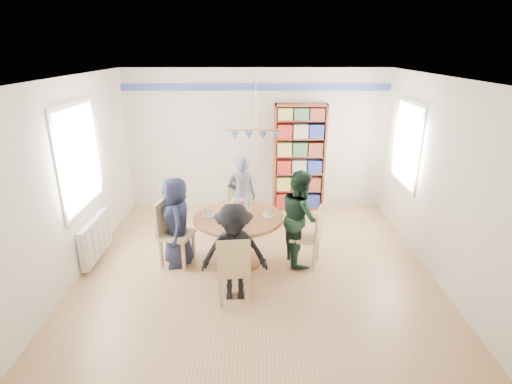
{
  "coord_description": "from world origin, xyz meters",
  "views": [
    {
      "loc": [
        -0.01,
        -5.1,
        3.07
      ],
      "look_at": [
        0.0,
        0.4,
        1.05
      ],
      "focal_mm": 28.0,
      "sensor_mm": 36.0,
      "label": 1
    }
  ],
  "objects_px": {
    "dining_table": "(239,228)",
    "person_far": "(242,196)",
    "person_left": "(177,222)",
    "chair_near": "(233,267)",
    "person_near": "(234,252)",
    "bookshelf": "(299,159)",
    "chair_right": "(311,234)",
    "chair_left": "(171,229)",
    "chair_far": "(241,204)",
    "radiator": "(96,238)",
    "person_right": "(300,217)"
  },
  "relations": [
    {
      "from": "chair_left",
      "to": "person_far",
      "type": "height_order",
      "value": "person_far"
    },
    {
      "from": "chair_left",
      "to": "chair_right",
      "type": "xyz_separation_m",
      "value": [
        2.04,
        -0.04,
        -0.05
      ]
    },
    {
      "from": "chair_right",
      "to": "radiator",
      "type": "bearing_deg",
      "value": 177.22
    },
    {
      "from": "chair_right",
      "to": "chair_left",
      "type": "bearing_deg",
      "value": 178.91
    },
    {
      "from": "chair_left",
      "to": "chair_far",
      "type": "relative_size",
      "value": 1.06
    },
    {
      "from": "radiator",
      "to": "chair_near",
      "type": "bearing_deg",
      "value": -27.26
    },
    {
      "from": "chair_left",
      "to": "chair_near",
      "type": "bearing_deg",
      "value": -45.63
    },
    {
      "from": "chair_near",
      "to": "person_left",
      "type": "xyz_separation_m",
      "value": [
        -0.87,
        0.97,
        0.16
      ]
    },
    {
      "from": "radiator",
      "to": "person_near",
      "type": "relative_size",
      "value": 0.77
    },
    {
      "from": "person_far",
      "to": "bookshelf",
      "type": "relative_size",
      "value": 0.68
    },
    {
      "from": "person_far",
      "to": "chair_right",
      "type": "bearing_deg",
      "value": 130.26
    },
    {
      "from": "radiator",
      "to": "person_left",
      "type": "bearing_deg",
      "value": -6.02
    },
    {
      "from": "chair_right",
      "to": "chair_far",
      "type": "xyz_separation_m",
      "value": [
        -1.06,
        1.1,
        0.02
      ]
    },
    {
      "from": "chair_right",
      "to": "chair_near",
      "type": "distance_m",
      "value": 1.44
    },
    {
      "from": "radiator",
      "to": "chair_left",
      "type": "height_order",
      "value": "chair_left"
    },
    {
      "from": "dining_table",
      "to": "person_near",
      "type": "relative_size",
      "value": 1.0
    },
    {
      "from": "chair_left",
      "to": "person_right",
      "type": "relative_size",
      "value": 0.7
    },
    {
      "from": "person_right",
      "to": "bookshelf",
      "type": "height_order",
      "value": "bookshelf"
    },
    {
      "from": "person_right",
      "to": "chair_far",
      "type": "bearing_deg",
      "value": 32.31
    },
    {
      "from": "chair_right",
      "to": "chair_far",
      "type": "height_order",
      "value": "chair_far"
    },
    {
      "from": "radiator",
      "to": "chair_far",
      "type": "xyz_separation_m",
      "value": [
        2.16,
        0.94,
        0.17
      ]
    },
    {
      "from": "radiator",
      "to": "chair_right",
      "type": "distance_m",
      "value": 3.23
    },
    {
      "from": "person_right",
      "to": "bookshelf",
      "type": "xyz_separation_m",
      "value": [
        0.19,
        2.1,
        0.31
      ]
    },
    {
      "from": "person_left",
      "to": "chair_far",
      "type": "bearing_deg",
      "value": 124.31
    },
    {
      "from": "bookshelf",
      "to": "chair_left",
      "type": "bearing_deg",
      "value": -133.92
    },
    {
      "from": "person_near",
      "to": "bookshelf",
      "type": "height_order",
      "value": "bookshelf"
    },
    {
      "from": "person_left",
      "to": "bookshelf",
      "type": "distance_m",
      "value": 2.97
    },
    {
      "from": "chair_left",
      "to": "person_right",
      "type": "distance_m",
      "value": 1.9
    },
    {
      "from": "chair_left",
      "to": "chair_right",
      "type": "height_order",
      "value": "chair_left"
    },
    {
      "from": "bookshelf",
      "to": "dining_table",
      "type": "bearing_deg",
      "value": -117.11
    },
    {
      "from": "chair_near",
      "to": "bookshelf",
      "type": "xyz_separation_m",
      "value": [
        1.12,
        3.14,
        0.51
      ]
    },
    {
      "from": "chair_right",
      "to": "person_right",
      "type": "relative_size",
      "value": 0.63
    },
    {
      "from": "chair_far",
      "to": "bookshelf",
      "type": "relative_size",
      "value": 0.45
    },
    {
      "from": "dining_table",
      "to": "person_near",
      "type": "bearing_deg",
      "value": -90.99
    },
    {
      "from": "chair_near",
      "to": "person_near",
      "type": "relative_size",
      "value": 0.71
    },
    {
      "from": "person_left",
      "to": "person_far",
      "type": "xyz_separation_m",
      "value": [
        0.92,
        0.98,
        0.03
      ]
    },
    {
      "from": "chair_left",
      "to": "person_near",
      "type": "distance_m",
      "value": 1.31
    },
    {
      "from": "dining_table",
      "to": "person_far",
      "type": "bearing_deg",
      "value": 88.58
    },
    {
      "from": "chair_right",
      "to": "bookshelf",
      "type": "xyz_separation_m",
      "value": [
        0.03,
        2.2,
        0.52
      ]
    },
    {
      "from": "chair_far",
      "to": "person_right",
      "type": "distance_m",
      "value": 1.36
    },
    {
      "from": "radiator",
      "to": "chair_right",
      "type": "relative_size",
      "value": 1.11
    },
    {
      "from": "chair_near",
      "to": "person_far",
      "type": "relative_size",
      "value": 0.66
    },
    {
      "from": "person_left",
      "to": "person_near",
      "type": "height_order",
      "value": "person_left"
    },
    {
      "from": "person_left",
      "to": "bookshelf",
      "type": "relative_size",
      "value": 0.65
    },
    {
      "from": "chair_far",
      "to": "bookshelf",
      "type": "height_order",
      "value": "bookshelf"
    },
    {
      "from": "radiator",
      "to": "bookshelf",
      "type": "bearing_deg",
      "value": 32.11
    },
    {
      "from": "chair_right",
      "to": "person_left",
      "type": "distance_m",
      "value": 1.96
    },
    {
      "from": "chair_right",
      "to": "bookshelf",
      "type": "relative_size",
      "value": 0.43
    },
    {
      "from": "dining_table",
      "to": "person_far",
      "type": "xyz_separation_m",
      "value": [
        0.02,
        0.94,
        0.15
      ]
    },
    {
      "from": "person_near",
      "to": "bookshelf",
      "type": "xyz_separation_m",
      "value": [
        1.11,
        3.03,
        0.37
      ]
    }
  ]
}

